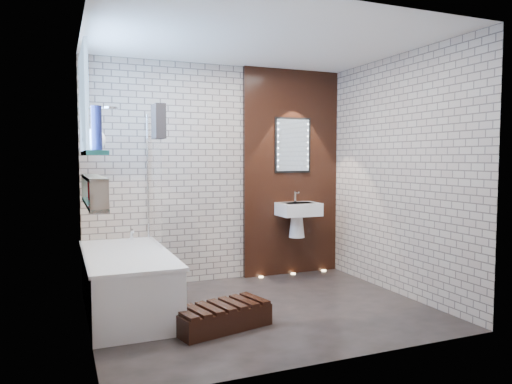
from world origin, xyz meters
name	(u,v)px	position (x,y,z in m)	size (l,w,h in m)	color
ground	(262,310)	(0.00, 0.00, 0.00)	(3.20, 3.20, 0.00)	black
room_shell	(262,177)	(0.00, 0.00, 1.30)	(3.24, 3.20, 2.60)	#A59183
walnut_panel	(291,173)	(0.95, 1.27, 1.30)	(1.30, 0.06, 2.60)	black
clerestory_window	(86,112)	(-1.57, 0.35, 1.90)	(0.18, 1.00, 0.94)	#7FADE0
display_niche	(94,191)	(-1.53, 0.15, 1.20)	(0.14, 1.30, 0.26)	#227B7C
bathtub	(127,282)	(-1.22, 0.45, 0.29)	(0.79, 1.74, 0.70)	white
bath_screen	(154,178)	(-0.87, 0.89, 1.28)	(0.01, 0.78, 1.40)	white
towel	(159,122)	(-0.87, 0.60, 1.85)	(0.10, 0.26, 0.34)	black
shower_head	(110,108)	(-1.30, 0.95, 2.00)	(0.18, 0.18, 0.02)	silver
washbasin	(298,214)	(0.95, 1.07, 0.79)	(0.50, 0.36, 0.58)	white
led_mirror	(293,145)	(0.95, 1.23, 1.65)	(0.50, 0.02, 0.70)	black
walnut_step	(221,318)	(-0.53, -0.33, 0.09)	(0.84, 0.37, 0.19)	black
niche_bottles	(94,194)	(-1.53, 0.15, 1.17)	(0.07, 0.79, 0.17)	#B3781B
sill_vases	(95,137)	(-1.50, 0.32, 1.68)	(0.21, 0.48, 0.38)	white
floor_uplights	(293,274)	(0.95, 1.20, 0.01)	(0.96, 0.06, 0.01)	#FFD899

